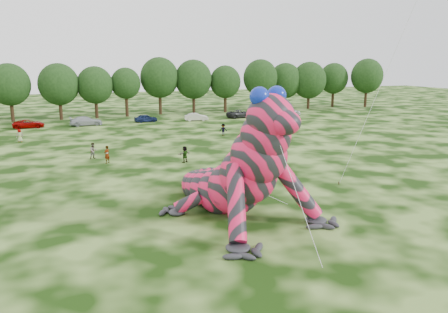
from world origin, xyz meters
name	(u,v)px	position (x,y,z in m)	size (l,w,h in m)	color
ground	(240,233)	(0.00, 0.00, 0.00)	(240.00, 240.00, 0.00)	#16330A
inflatable_gecko	(222,149)	(0.29, 3.95, 4.27)	(14.38, 17.07, 8.54)	#EC174D
flying_kite	(414,6)	(14.67, 3.73, 13.70)	(4.23, 3.94, 15.70)	red
tree_6	(10,93)	(-17.56, 56.68, 4.75)	(6.52, 5.86, 9.49)	black
tree_7	(59,92)	(-10.08, 56.80, 4.74)	(6.68, 6.01, 9.48)	black
tree_8	(95,92)	(-4.22, 56.99, 4.47)	(6.14, 5.53, 8.94)	black
tree_9	(126,92)	(1.06, 57.35, 4.34)	(5.27, 4.74, 8.68)	black
tree_10	(160,86)	(7.40, 58.58, 5.25)	(7.09, 6.38, 10.50)	black
tree_11	(194,87)	(13.79, 58.20, 5.03)	(7.01, 6.31, 10.07)	black
tree_12	(225,89)	(20.01, 57.74, 4.49)	(5.99, 5.39, 8.97)	black
tree_13	(260,85)	(27.13, 57.13, 5.06)	(6.83, 6.15, 10.13)	black
tree_14	(285,86)	(33.46, 58.72, 4.70)	(6.82, 6.14, 9.40)	black
tree_15	(309,85)	(38.47, 57.77, 4.82)	(7.17, 6.45, 9.63)	black
tree_16	(333,85)	(45.45, 59.37, 4.69)	(6.26, 5.63, 9.37)	black
tree_17	(367,83)	(51.95, 56.66, 5.15)	(6.98, 6.28, 10.30)	black
car_2	(29,124)	(-14.63, 48.49, 0.63)	(2.08, 4.50, 1.25)	#870302
car_3	(86,121)	(-6.43, 48.19, 0.70)	(1.97, 4.85, 1.41)	#9FA4A8
car_4	(146,118)	(2.97, 48.99, 0.63)	(1.49, 3.71, 1.27)	#131F45
car_5	(196,117)	(11.18, 47.58, 0.64)	(1.36, 3.91, 1.29)	beige
car_6	(240,114)	(19.63, 48.89, 0.69)	(2.29, 4.96, 1.38)	#252528
car_7	(287,112)	(28.92, 48.91, 0.72)	(2.03, 4.99, 1.45)	white
spectator_5	(185,154)	(1.60, 18.76, 0.81)	(1.51, 0.48, 1.63)	gray
spectator_3	(248,128)	(14.00, 31.91, 0.84)	(0.98, 0.41, 1.68)	gray
spectator_2	(223,130)	(10.48, 32.27, 0.80)	(1.03, 0.59, 1.60)	gray
spectator_4	(20,135)	(-14.81, 36.43, 0.82)	(0.80, 0.52, 1.63)	gray
spectator_0	(107,155)	(-5.68, 20.99, 0.87)	(0.64, 0.42, 1.75)	gray
spectator_1	(93,151)	(-6.81, 23.50, 0.83)	(0.80, 0.63, 1.66)	gray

